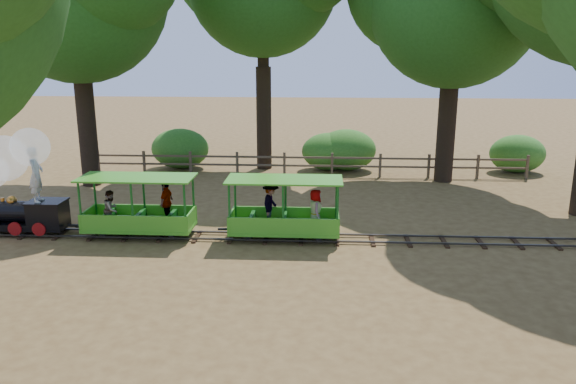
# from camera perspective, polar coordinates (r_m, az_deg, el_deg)

# --- Properties ---
(ground) EXTENTS (90.00, 90.00, 0.00)m
(ground) POSITION_cam_1_polar(r_m,az_deg,el_deg) (15.99, 1.36, -4.86)
(ground) COLOR olive
(ground) RESTS_ON ground
(track) EXTENTS (22.00, 1.00, 0.10)m
(track) POSITION_cam_1_polar(r_m,az_deg,el_deg) (15.96, 1.37, -4.63)
(track) COLOR #3F3D3A
(track) RESTS_ON ground
(locomotive) EXTENTS (2.76, 1.30, 3.18)m
(locomotive) POSITION_cam_1_polar(r_m,az_deg,el_deg) (17.83, -26.12, 1.61)
(locomotive) COLOR black
(locomotive) RESTS_ON ground
(carriage_front) EXTENTS (3.21, 1.31, 1.67)m
(carriage_front) POSITION_cam_1_polar(r_m,az_deg,el_deg) (16.55, -14.79, -1.95)
(carriage_front) COLOR green
(carriage_front) RESTS_ON track
(carriage_rear) EXTENTS (3.21, 1.33, 1.67)m
(carriage_rear) POSITION_cam_1_polar(r_m,az_deg,el_deg) (15.80, -0.32, -2.09)
(carriage_rear) COLOR green
(carriage_rear) RESTS_ON track
(fence) EXTENTS (18.10, 0.10, 1.00)m
(fence) POSITION_cam_1_polar(r_m,az_deg,el_deg) (23.55, 2.06, 2.99)
(fence) COLOR brown
(fence) RESTS_ON ground
(shrub_west) EXTENTS (2.56, 1.97, 1.78)m
(shrub_west) POSITION_cam_1_polar(r_m,az_deg,el_deg) (25.54, -10.90, 4.36)
(shrub_west) COLOR #2D6B1E
(shrub_west) RESTS_ON ground
(shrub_mid_w) EXTENTS (2.61, 2.01, 1.81)m
(shrub_mid_w) POSITION_cam_1_polar(r_m,az_deg,el_deg) (24.79, 5.93, 4.28)
(shrub_mid_w) COLOR #2D6B1E
(shrub_mid_w) RESTS_ON ground
(shrub_mid_e) EXTENTS (2.38, 1.83, 1.65)m
(shrub_mid_e) POSITION_cam_1_polar(r_m,az_deg,el_deg) (24.78, 4.17, 4.12)
(shrub_mid_e) COLOR #2D6B1E
(shrub_mid_e) RESTS_ON ground
(shrub_east) EXTENTS (2.36, 1.81, 1.63)m
(shrub_east) POSITION_cam_1_polar(r_m,az_deg,el_deg) (26.19, 22.27, 3.62)
(shrub_east) COLOR #2D6B1E
(shrub_east) RESTS_ON ground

